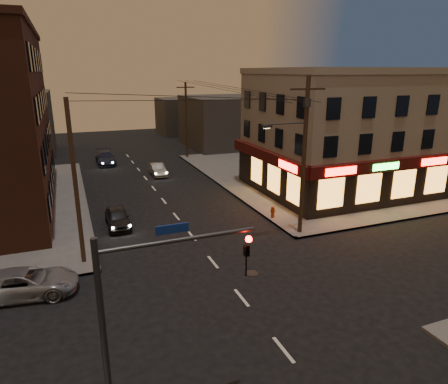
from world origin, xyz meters
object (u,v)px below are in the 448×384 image
sedan_mid (157,169)px  fire_hydrant (273,211)px  suv_cross (25,283)px  sedan_near (118,218)px  sedan_far (105,158)px

sedan_mid → fire_hydrant: 16.64m
suv_cross → sedan_near: bearing=-27.3°
sedan_near → sedan_mid: (5.70, 13.13, -0.04)m
sedan_mid → sedan_far: bearing=120.5°
sedan_mid → fire_hydrant: sedan_mid is taller
fire_hydrant → sedan_near: bearing=165.6°
sedan_mid → sedan_far: sedan_far is taller
sedan_near → sedan_far: size_ratio=0.77×
sedan_mid → fire_hydrant: (4.99, -15.87, 0.00)m
sedan_near → sedan_far: 20.59m
sedan_near → sedan_mid: size_ratio=1.02×
sedan_near → fire_hydrant: sedan_near is taller
suv_cross → fire_hydrant: size_ratio=5.65×
fire_hydrant → sedan_mid: bearing=107.4°
suv_cross → fire_hydrant: bearing=-65.5°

